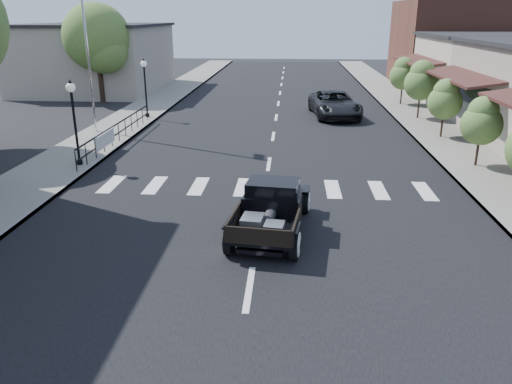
{
  "coord_description": "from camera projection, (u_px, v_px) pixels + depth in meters",
  "views": [
    {
      "loc": [
        0.83,
        -12.81,
        5.83
      ],
      "look_at": [
        -0.11,
        0.76,
        1.0
      ],
      "focal_mm": 35.0,
      "sensor_mm": 36.0,
      "label": 1
    }
  ],
  "objects": [
    {
      "name": "lamp_post_b",
      "position": [
        75.0,
        123.0,
        19.56
      ],
      "size": [
        0.36,
        0.36,
        3.37
      ],
      "primitive_type": null,
      "color": "black",
      "rests_on": "sidewalk_left"
    },
    {
      "name": "storefront_far",
      "position": [
        505.0,
        72.0,
        33.0
      ],
      "size": [
        10.0,
        9.0,
        4.5
      ],
      "primitive_type": "cube",
      "color": "beige",
      "rests_on": "ground"
    },
    {
      "name": "sidewalk_left",
      "position": [
        128.0,
        121.0,
        28.67
      ],
      "size": [
        3.0,
        80.0,
        0.15
      ],
      "primitive_type": "cube",
      "color": "gray",
      "rests_on": "ground"
    },
    {
      "name": "far_building_right",
      "position": [
        466.0,
        44.0,
        41.95
      ],
      "size": [
        11.0,
        10.0,
        7.0
      ],
      "primitive_type": "cube",
      "color": "brown",
      "rests_on": "ground"
    },
    {
      "name": "ground",
      "position": [
        258.0,
        235.0,
        14.05
      ],
      "size": [
        120.0,
        120.0,
        0.0
      ],
      "primitive_type": "plane",
      "color": "black",
      "rests_on": "ground"
    },
    {
      "name": "big_tree_far",
      "position": [
        98.0,
        53.0,
        34.41
      ],
      "size": [
        4.57,
        4.57,
        6.71
      ],
      "primitive_type": null,
      "color": "#4E6C2E",
      "rests_on": "ground"
    },
    {
      "name": "road",
      "position": [
        275.0,
        124.0,
        28.14
      ],
      "size": [
        14.0,
        80.0,
        0.02
      ],
      "primitive_type": "cube",
      "color": "black",
      "rests_on": "ground"
    },
    {
      "name": "flagpole",
      "position": [
        84.0,
        16.0,
        23.98
      ],
      "size": [
        0.12,
        0.12,
        11.28
      ],
      "primitive_type": "cylinder",
      "color": "silver",
      "rests_on": "sidewalk_left"
    },
    {
      "name": "lamp_post_c",
      "position": [
        145.0,
        88.0,
        28.96
      ],
      "size": [
        0.36,
        0.36,
        3.37
      ],
      "primitive_type": null,
      "color": "black",
      "rests_on": "sidewalk_left"
    },
    {
      "name": "banner",
      "position": [
        106.0,
        145.0,
        21.88
      ],
      "size": [
        0.04,
        2.2,
        0.6
      ],
      "primitive_type": null,
      "color": "silver",
      "rests_on": "sidewalk_left"
    },
    {
      "name": "hotrod_pickup",
      "position": [
        272.0,
        208.0,
        13.92
      ],
      "size": [
        2.56,
        4.59,
        1.52
      ],
      "primitive_type": null,
      "rotation": [
        0.0,
        0.0,
        -0.12
      ],
      "color": "black",
      "rests_on": "ground"
    },
    {
      "name": "small_tree_c",
      "position": [
        444.0,
        109.0,
        24.25
      ],
      "size": [
        1.64,
        1.64,
        2.73
      ],
      "primitive_type": null,
      "color": "#4D6E32",
      "rests_on": "sidewalk_right"
    },
    {
      "name": "road_markings",
      "position": [
        272.0,
        147.0,
        23.45
      ],
      "size": [
        12.0,
        60.0,
        0.06
      ],
      "primitive_type": null,
      "color": "silver",
      "rests_on": "ground"
    },
    {
      "name": "railing",
      "position": [
        119.0,
        131.0,
        23.7
      ],
      "size": [
        0.08,
        10.0,
        1.0
      ],
      "primitive_type": null,
      "color": "black",
      "rests_on": "sidewalk_left"
    },
    {
      "name": "small_tree_e",
      "position": [
        403.0,
        82.0,
        33.36
      ],
      "size": [
        1.79,
        1.79,
        2.98
      ],
      "primitive_type": null,
      "color": "#4D6E32",
      "rests_on": "sidewalk_right"
    },
    {
      "name": "small_tree_b",
      "position": [
        480.0,
        133.0,
        19.57
      ],
      "size": [
        1.59,
        1.59,
        2.65
      ],
      "primitive_type": null,
      "color": "#4D6E32",
      "rests_on": "sidewalk_right"
    },
    {
      "name": "second_car",
      "position": [
        335.0,
        104.0,
        30.07
      ],
      "size": [
        3.15,
        5.75,
        1.53
      ],
      "primitive_type": "imported",
      "rotation": [
        0.0,
        0.0,
        0.12
      ],
      "color": "black",
      "rests_on": "ground"
    },
    {
      "name": "small_tree_d",
      "position": [
        420.0,
        90.0,
        28.74
      ],
      "size": [
        1.91,
        1.91,
        3.18
      ],
      "primitive_type": null,
      "color": "#4D6E32",
      "rests_on": "sidewalk_right"
    },
    {
      "name": "sidewalk_right",
      "position": [
        429.0,
        125.0,
        27.57
      ],
      "size": [
        3.0,
        80.0,
        0.15
      ],
      "primitive_type": "cube",
      "color": "gray",
      "rests_on": "ground"
    },
    {
      "name": "low_building_left",
      "position": [
        96.0,
        59.0,
        40.5
      ],
      "size": [
        10.0,
        12.0,
        5.0
      ],
      "primitive_type": "cube",
      "color": "#ABA290",
      "rests_on": "ground"
    }
  ]
}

